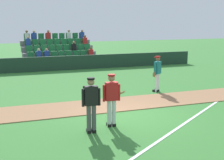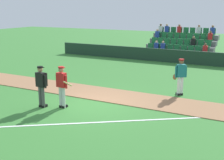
{
  "view_description": "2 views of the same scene",
  "coord_description": "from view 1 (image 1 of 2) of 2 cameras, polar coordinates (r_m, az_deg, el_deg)",
  "views": [
    {
      "loc": [
        -4.33,
        -10.42,
        3.47
      ],
      "look_at": [
        -0.3,
        0.8,
        1.21
      ],
      "focal_mm": 50.7,
      "sensor_mm": 36.0,
      "label": 1
    },
    {
      "loc": [
        6.49,
        -10.65,
        4.11
      ],
      "look_at": [
        0.43,
        0.83,
        0.96
      ],
      "focal_mm": 48.2,
      "sensor_mm": 36.0,
      "label": 2
    }
  ],
  "objects": [
    {
      "name": "batter_red_jersey",
      "position": [
        10.32,
        -0.07,
        -3.29
      ],
      "size": [
        0.67,
        0.79,
        1.76
      ],
      "color": "silver",
      "rests_on": "ground"
    },
    {
      "name": "runner_teal_jersey",
      "position": [
        15.55,
        8.16,
        1.36
      ],
      "size": [
        0.6,
        0.47,
        1.76
      ],
      "color": "white",
      "rests_on": "ground"
    },
    {
      "name": "foul_line_chalk",
      "position": [
        12.82,
        16.13,
        -5.37
      ],
      "size": [
        9.87,
        6.99,
        0.01
      ],
      "primitive_type": "cube",
      "rotation": [
        0.0,
        0.0,
        0.61
      ],
      "color": "white",
      "rests_on": "ground"
    },
    {
      "name": "stadium_bleachers",
      "position": [
        24.73,
        -9.59,
        4.31
      ],
      "size": [
        5.55,
        3.8,
        2.7
      ],
      "color": "slate",
      "rests_on": "ground"
    },
    {
      "name": "umpire_home_plate",
      "position": [
        9.76,
        -3.8,
        -3.95
      ],
      "size": [
        0.59,
        0.32,
        1.76
      ],
      "color": "#4C4C4C",
      "rests_on": "ground"
    },
    {
      "name": "dugout_fence",
      "position": [
        22.51,
        -8.51,
        3.05
      ],
      "size": [
        20.0,
        0.16,
        1.0
      ],
      "primitive_type": "cube",
      "color": "#1E3828",
      "rests_on": "ground"
    },
    {
      "name": "infield_dirt_path",
      "position": [
        13.19,
        0.13,
        -4.44
      ],
      "size": [
        28.0,
        2.14,
        0.03
      ],
      "primitive_type": "cube",
      "color": "#9E704C",
      "rests_on": "ground"
    },
    {
      "name": "ground_plane",
      "position": [
        11.81,
        2.7,
        -6.36
      ],
      "size": [
        80.0,
        80.0,
        0.0
      ],
      "primitive_type": "plane",
      "color": "#387A33"
    }
  ]
}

